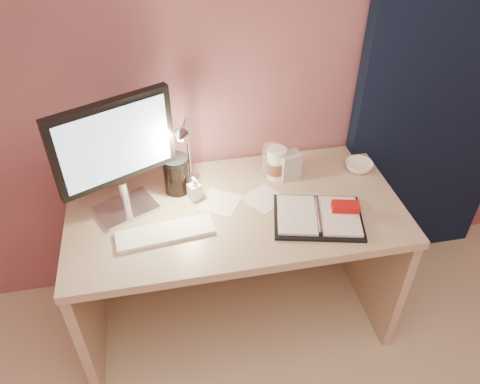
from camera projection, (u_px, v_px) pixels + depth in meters
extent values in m
plane|color=#AC646C|center=(218.00, 54.00, 1.92)|extent=(3.50, 0.00, 3.50)
cube|color=black|center=(449.00, 73.00, 2.13)|extent=(0.85, 0.08, 2.20)
cube|color=tan|center=(236.00, 211.00, 1.98)|extent=(1.40, 0.70, 0.04)
cube|color=tan|center=(88.00, 291.00, 2.11)|extent=(0.04, 0.66, 0.69)
cube|color=tan|center=(371.00, 248.00, 2.31)|extent=(0.04, 0.66, 0.69)
cube|color=tan|center=(224.00, 214.00, 2.43)|extent=(1.32, 0.03, 0.55)
cube|color=silver|center=(127.00, 208.00, 1.95)|extent=(0.28, 0.25, 0.02)
cylinder|color=silver|center=(124.00, 195.00, 1.90)|extent=(0.04, 0.04, 0.13)
cube|color=black|center=(113.00, 141.00, 1.74)|extent=(0.45, 0.23, 0.34)
cube|color=#B5D8F5|center=(109.00, 146.00, 1.72)|extent=(0.39, 0.18, 0.29)
cube|color=white|center=(165.00, 233.00, 1.83)|extent=(0.39, 0.15, 0.02)
cube|color=black|center=(318.00, 218.00, 1.91)|extent=(0.41, 0.34, 0.01)
cube|color=white|center=(297.00, 215.00, 1.90)|extent=(0.21, 0.26, 0.01)
cube|color=white|center=(340.00, 216.00, 1.89)|extent=(0.21, 0.26, 0.01)
cube|color=#BA0F11|center=(345.00, 207.00, 1.91)|extent=(0.12, 0.08, 0.03)
cube|color=white|center=(220.00, 203.00, 1.99)|extent=(0.21, 0.21, 0.00)
cube|color=white|center=(264.00, 199.00, 2.01)|extent=(0.20, 0.20, 0.00)
cylinder|color=white|center=(276.00, 164.00, 2.09)|extent=(0.08, 0.08, 0.13)
cylinder|color=brown|center=(276.00, 166.00, 2.10)|extent=(0.09, 0.09, 0.06)
cylinder|color=white|center=(277.00, 151.00, 2.05)|extent=(0.09, 0.09, 0.01)
cylinder|color=white|center=(271.00, 161.00, 2.10)|extent=(0.09, 0.09, 0.15)
imported|color=white|center=(359.00, 166.00, 2.16)|extent=(0.17, 0.17, 0.04)
imported|color=white|center=(194.00, 188.00, 1.98)|extent=(0.07, 0.07, 0.11)
cylinder|color=black|center=(176.00, 176.00, 2.01)|extent=(0.11, 0.11, 0.15)
cube|color=silver|center=(290.00, 166.00, 2.09)|extent=(0.10, 0.08, 0.13)
cylinder|color=silver|center=(191.00, 177.00, 2.12)|extent=(0.08, 0.08, 0.01)
cylinder|color=silver|center=(188.00, 149.00, 2.02)|extent=(0.01, 0.01, 0.30)
cone|color=silver|center=(199.00, 136.00, 1.83)|extent=(0.07, 0.07, 0.06)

